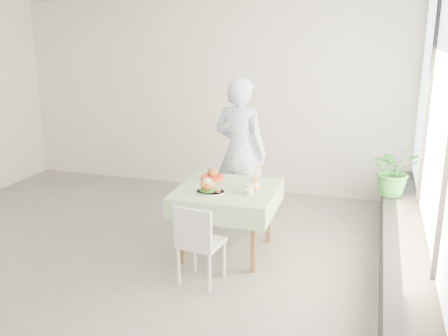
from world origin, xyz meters
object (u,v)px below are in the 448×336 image
(chair_near, at_px, (201,258))
(potted_plant, at_px, (394,170))
(diner, at_px, (240,153))
(main_dish, at_px, (209,188))
(cafe_table, at_px, (227,213))
(juice_cup_orange, at_px, (255,183))
(chair_far, at_px, (240,204))

(chair_near, xyz_separation_m, potted_plant, (1.75, 1.77, 0.55))
(diner, xyz_separation_m, potted_plant, (1.79, 0.22, -0.13))
(diner, bearing_deg, main_dish, 100.45)
(cafe_table, xyz_separation_m, potted_plant, (1.71, 1.05, 0.34))
(juice_cup_orange, height_order, potted_plant, potted_plant)
(diner, bearing_deg, juice_cup_orange, 129.43)
(cafe_table, height_order, potted_plant, potted_plant)
(chair_near, distance_m, diner, 1.69)
(chair_near, bearing_deg, juice_cup_orange, 66.28)
(main_dish, xyz_separation_m, potted_plant, (1.85, 1.25, 0.01))
(chair_near, xyz_separation_m, diner, (-0.04, 1.55, 0.68))
(cafe_table, relative_size, main_dish, 3.49)
(diner, relative_size, potted_plant, 3.08)
(main_dish, bearing_deg, chair_near, -79.79)
(potted_plant, bearing_deg, cafe_table, -148.34)
(chair_far, relative_size, chair_near, 1.12)
(cafe_table, relative_size, chair_near, 1.31)
(chair_near, bearing_deg, main_dish, 100.21)
(cafe_table, distance_m, diner, 0.96)
(cafe_table, relative_size, diner, 0.57)
(chair_far, bearing_deg, diner, 110.78)
(diner, distance_m, main_dish, 1.04)
(diner, bearing_deg, cafe_table, 109.27)
(cafe_table, xyz_separation_m, diner, (-0.09, 0.83, 0.47))
(diner, xyz_separation_m, main_dish, (-0.05, -1.03, -0.14))
(cafe_table, distance_m, main_dish, 0.41)
(chair_far, xyz_separation_m, diner, (-0.00, 0.01, 0.65))
(chair_far, xyz_separation_m, potted_plant, (1.79, 0.23, 0.52))
(main_dish, height_order, juice_cup_orange, juice_cup_orange)
(main_dish, height_order, potted_plant, potted_plant)
(chair_near, distance_m, main_dish, 0.76)
(diner, height_order, juice_cup_orange, diner)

